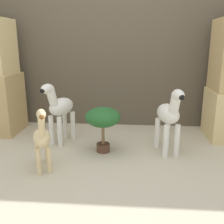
% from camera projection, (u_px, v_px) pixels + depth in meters
% --- Properties ---
extents(ground_plane, '(14.00, 14.00, 0.00)m').
position_uv_depth(ground_plane, '(100.00, 178.00, 2.14)').
color(ground_plane, beige).
extents(wall_back, '(6.40, 0.08, 2.20)m').
position_uv_depth(wall_back, '(113.00, 39.00, 3.26)').
color(wall_back, brown).
rests_on(wall_back, ground_plane).
extents(zebra_right, '(0.27, 0.48, 0.67)m').
position_uv_depth(zebra_right, '(169.00, 116.00, 2.52)').
color(zebra_right, white).
rests_on(zebra_right, ground_plane).
extents(zebra_left, '(0.30, 0.48, 0.67)m').
position_uv_depth(zebra_left, '(60.00, 108.00, 2.80)').
color(zebra_left, white).
rests_on(zebra_left, ground_plane).
extents(giraffe_figurine, '(0.26, 0.41, 0.58)m').
position_uv_depth(giraffe_figurine, '(42.00, 138.00, 2.20)').
color(giraffe_figurine, beige).
rests_on(giraffe_figurine, ground_plane).
extents(potted_palm_front, '(0.35, 0.35, 0.46)m').
position_uv_depth(potted_palm_front, '(103.00, 119.00, 2.56)').
color(potted_palm_front, '#513323').
rests_on(potted_palm_front, ground_plane).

